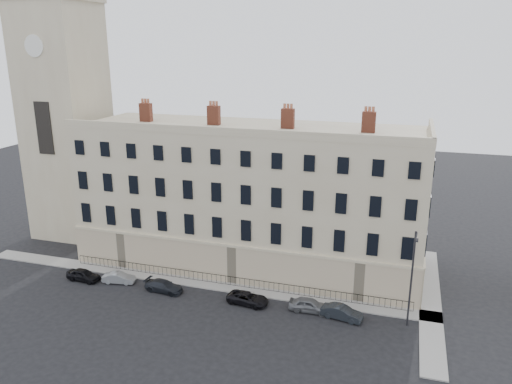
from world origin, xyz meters
The scene contains 13 objects.
ground centered at (0.00, 0.00, 0.00)m, with size 160.00×160.00×0.00m, color black.
terrace centered at (-5.97, 11.97, 7.50)m, with size 36.22×12.22×17.00m.
church_tower centered at (-30.00, 14.00, 18.66)m, with size 8.00×8.13×44.00m.
pavement_terrace centered at (-10.00, 5.00, 0.06)m, with size 48.00×2.00×0.12m, color gray.
pavement_east_return centered at (13.00, 8.00, 0.06)m, with size 2.00×24.00×0.12m, color gray.
railings centered at (-6.00, 5.40, 0.55)m, with size 35.00×0.04×0.96m.
car_a centered at (-20.76, 2.15, 0.61)m, with size 1.43×3.56×1.21m, color black.
car_b centered at (-17.00, 2.74, 0.54)m, with size 1.14×3.27×1.08m, color gray.
car_c centered at (-11.81, 2.43, 0.56)m, with size 1.57×3.86×1.12m, color black.
car_d centered at (-3.23, 2.55, 0.54)m, with size 1.80×3.91×1.09m, color black.
car_e centered at (2.49, 2.88, 0.63)m, with size 1.50×3.72×1.27m, color slate.
car_f centered at (5.48, 2.47, 0.60)m, with size 1.27×3.64×1.20m, color #1F2329.
streetlamp centered at (11.01, 2.91, 4.79)m, with size 0.29×1.87×8.64m.
Camera 1 is at (9.70, -36.91, 23.28)m, focal length 35.00 mm.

